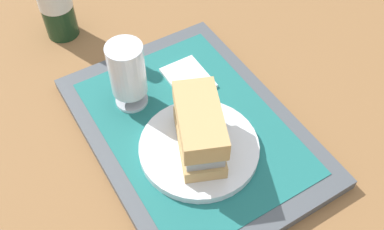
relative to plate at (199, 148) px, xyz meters
name	(u,v)px	position (x,y,z in m)	size (l,w,h in m)	color
ground_plane	(192,133)	(0.05, -0.02, -0.03)	(3.00, 3.00, 0.00)	olive
tray	(192,130)	(0.05, -0.02, -0.02)	(0.44, 0.32, 0.02)	#4C5156
placemat	(192,126)	(0.05, -0.02, -0.01)	(0.38, 0.27, 0.00)	#1E6B66
plate	(199,148)	(0.00, 0.00, 0.00)	(0.19, 0.19, 0.01)	white
sandwich	(199,127)	(0.00, 0.00, 0.05)	(0.14, 0.11, 0.08)	tan
beer_glass	(127,73)	(0.15, 0.04, 0.06)	(0.06, 0.06, 0.12)	silver
napkin_folded	(188,78)	(0.14, -0.07, 0.00)	(0.09, 0.07, 0.01)	white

